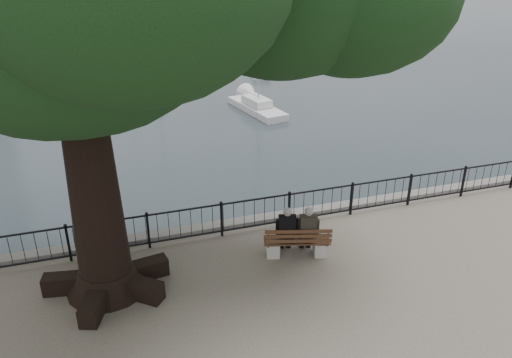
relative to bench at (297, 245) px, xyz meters
name	(u,v)px	position (x,y,z in m)	size (l,w,h in m)	color
harbor	(251,236)	(-0.61, 2.07, -0.81)	(260.00, 260.00, 1.20)	#615D58
railing	(256,213)	(-0.61, 1.57, 0.24)	(22.06, 0.06, 1.00)	black
bench	(297,245)	(0.00, 0.00, 0.00)	(1.78, 0.97, 0.90)	#9B978C
person_left	(286,232)	(-0.24, 0.17, 0.34)	(0.54, 0.77, 1.43)	black
person_right	(307,231)	(0.28, 0.02, 0.34)	(0.54, 0.77, 1.43)	black
lion_monument	(141,10)	(1.39, 49.00, 0.94)	(6.08, 6.08, 8.95)	#615D58
sailboat_a	(5,106)	(-9.45, 20.11, -1.00)	(2.46, 6.13, 11.03)	silver
sailboat_b	(158,95)	(-0.92, 19.73, -0.98)	(3.10, 5.19, 10.87)	silver
sailboat_c	(257,106)	(4.03, 15.68, -1.03)	(2.19, 4.93, 8.83)	silver
sailboat_d	(261,69)	(7.38, 24.82, -1.02)	(2.68, 4.83, 8.92)	silver
sailboat_e	(17,64)	(-10.01, 32.09, -0.95)	(3.28, 5.44, 12.46)	silver
sailboat_f	(126,55)	(-1.68, 33.34, -0.98)	(1.77, 6.12, 11.91)	silver
sailboat_g	(211,43)	(6.41, 37.11, -1.02)	(2.47, 5.79, 9.87)	silver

